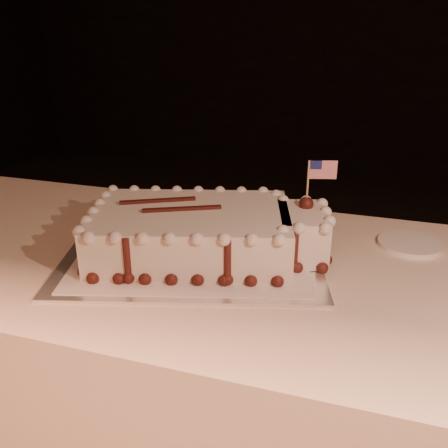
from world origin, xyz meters
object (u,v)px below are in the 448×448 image
(cake_board, at_px, (192,255))
(sheet_cake, at_px, (205,232))
(side_plate, at_px, (410,244))
(banquet_table, at_px, (250,393))

(cake_board, relative_size, sheet_cake, 1.02)
(cake_board, bearing_deg, side_plate, 8.02)
(sheet_cake, height_order, side_plate, sheet_cake)
(banquet_table, height_order, cake_board, cake_board)
(cake_board, distance_m, side_plate, 0.55)
(banquet_table, relative_size, side_plate, 15.19)
(banquet_table, height_order, sheet_cake, sheet_cake)
(banquet_table, xyz_separation_m, cake_board, (-0.15, 0.00, 0.38))
(cake_board, height_order, sheet_cake, sheet_cake)
(banquet_table, bearing_deg, cake_board, 179.55)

